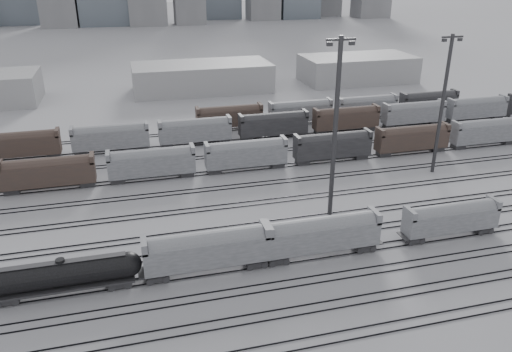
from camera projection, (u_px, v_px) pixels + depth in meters
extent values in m
plane|color=#B5B5BA|center=(245.00, 271.00, 62.06)|extent=(900.00, 900.00, 0.00)
cube|color=black|center=(276.00, 343.00, 50.24)|extent=(220.00, 0.07, 0.16)
cube|color=black|center=(266.00, 321.00, 53.41)|extent=(220.00, 0.07, 0.16)
cube|color=black|center=(263.00, 312.00, 54.68)|extent=(220.00, 0.07, 0.16)
cube|color=black|center=(255.00, 293.00, 57.84)|extent=(220.00, 0.07, 0.16)
cube|color=black|center=(252.00, 286.00, 59.12)|extent=(220.00, 0.07, 0.16)
cube|color=black|center=(245.00, 269.00, 62.28)|extent=(220.00, 0.07, 0.16)
cube|color=black|center=(242.00, 263.00, 63.55)|extent=(220.00, 0.07, 0.16)
cube|color=black|center=(236.00, 249.00, 66.72)|extent=(220.00, 0.07, 0.16)
cube|color=black|center=(233.00, 243.00, 67.99)|extent=(220.00, 0.07, 0.16)
cube|color=black|center=(228.00, 231.00, 71.16)|extent=(220.00, 0.07, 0.16)
cube|color=black|center=(226.00, 226.00, 72.43)|extent=(220.00, 0.07, 0.16)
cube|color=black|center=(219.00, 209.00, 77.37)|extent=(220.00, 0.07, 0.16)
cube|color=black|center=(217.00, 205.00, 78.64)|extent=(220.00, 0.07, 0.16)
cube|color=black|center=(211.00, 191.00, 83.58)|extent=(220.00, 0.07, 0.16)
cube|color=black|center=(209.00, 187.00, 84.85)|extent=(220.00, 0.07, 0.16)
cube|color=black|center=(204.00, 175.00, 89.79)|extent=(220.00, 0.07, 0.16)
cube|color=black|center=(203.00, 172.00, 91.07)|extent=(220.00, 0.07, 0.16)
cube|color=black|center=(197.00, 159.00, 96.89)|extent=(220.00, 0.07, 0.16)
cube|color=black|center=(196.00, 157.00, 98.17)|extent=(220.00, 0.07, 0.16)
cube|color=black|center=(192.00, 146.00, 103.99)|extent=(220.00, 0.07, 0.16)
cube|color=black|center=(191.00, 143.00, 105.27)|extent=(220.00, 0.07, 0.16)
cube|color=black|center=(187.00, 134.00, 111.09)|extent=(220.00, 0.07, 0.16)
cube|color=black|center=(186.00, 132.00, 112.37)|extent=(220.00, 0.07, 0.16)
cube|color=black|center=(8.00, 297.00, 56.29)|extent=(2.66, 2.15, 0.72)
cube|color=black|center=(120.00, 281.00, 59.18)|extent=(2.66, 2.15, 0.72)
cube|color=black|center=(64.00, 285.00, 57.53)|extent=(15.88, 2.77, 0.26)
cylinder|color=black|center=(62.00, 273.00, 56.88)|extent=(14.86, 2.97, 2.97)
sphere|color=black|center=(129.00, 264.00, 58.63)|extent=(2.97, 2.97, 2.97)
cylinder|color=black|center=(60.00, 261.00, 56.23)|extent=(1.02, 1.02, 0.51)
cube|color=black|center=(60.00, 262.00, 56.28)|extent=(14.35, 0.92, 0.06)
cube|color=black|center=(158.00, 276.00, 60.22)|extent=(2.66, 2.15, 0.72)
cube|color=black|center=(256.00, 261.00, 63.11)|extent=(2.66, 2.15, 0.72)
cube|color=gray|center=(207.00, 252.00, 60.71)|extent=(15.33, 3.07, 3.27)
cylinder|color=gray|center=(207.00, 243.00, 60.23)|extent=(13.90, 2.96, 2.96)
cube|color=gray|center=(144.00, 245.00, 58.17)|extent=(0.72, 3.07, 1.43)
cube|color=gray|center=(265.00, 229.00, 61.63)|extent=(0.72, 3.07, 1.43)
cone|color=black|center=(208.00, 265.00, 61.50)|extent=(2.45, 2.45, 0.92)
cube|color=black|center=(277.00, 258.00, 63.78)|extent=(2.62, 2.11, 0.70)
cube|color=black|center=(363.00, 245.00, 66.62)|extent=(2.62, 2.11, 0.70)
cube|color=gray|center=(322.00, 236.00, 64.26)|extent=(15.11, 3.02, 3.22)
cylinder|color=gray|center=(323.00, 228.00, 63.78)|extent=(13.70, 2.92, 2.92)
cube|color=gray|center=(268.00, 229.00, 61.76)|extent=(0.70, 3.02, 1.41)
cube|color=gray|center=(375.00, 215.00, 65.16)|extent=(0.70, 3.02, 1.41)
cone|color=black|center=(321.00, 249.00, 65.04)|extent=(2.42, 2.42, 0.91)
cube|color=black|center=(413.00, 238.00, 68.40)|extent=(2.37, 1.92, 0.64)
cube|color=black|center=(482.00, 228.00, 70.97)|extent=(2.37, 1.92, 0.64)
cube|color=gray|center=(451.00, 220.00, 68.84)|extent=(13.68, 2.74, 2.92)
cylinder|color=gray|center=(452.00, 213.00, 68.40)|extent=(12.40, 2.65, 2.65)
cube|color=gray|center=(410.00, 214.00, 66.57)|extent=(0.64, 2.74, 1.28)
cube|color=gray|center=(494.00, 203.00, 69.66)|extent=(0.64, 2.74, 1.28)
cone|color=black|center=(449.00, 231.00, 69.54)|extent=(2.19, 2.19, 0.82)
cylinder|color=#333335|center=(335.00, 131.00, 70.85)|extent=(0.68, 0.68, 26.50)
cube|color=#333335|center=(341.00, 39.00, 65.81)|extent=(4.24, 0.32, 0.32)
cube|color=#333335|center=(330.00, 44.00, 65.65)|extent=(0.74, 0.53, 0.53)
cube|color=#333335|center=(352.00, 43.00, 66.39)|extent=(0.74, 0.53, 0.53)
cylinder|color=#333335|center=(442.00, 107.00, 86.50)|extent=(0.63, 0.63, 24.55)
cube|color=#333335|center=(453.00, 37.00, 81.82)|extent=(3.93, 0.29, 0.29)
cube|color=#333335|center=(444.00, 40.00, 81.67)|extent=(0.69, 0.49, 0.49)
cube|color=#333335|center=(460.00, 40.00, 82.37)|extent=(0.69, 0.49, 0.49)
cube|color=#44332B|center=(49.00, 174.00, 83.24)|extent=(15.00, 3.00, 5.60)
cube|color=gray|center=(152.00, 164.00, 87.24)|extent=(15.00, 3.00, 5.60)
cube|color=gray|center=(246.00, 155.00, 91.23)|extent=(15.00, 3.00, 5.60)
cube|color=black|center=(332.00, 147.00, 95.23)|extent=(15.00, 3.00, 5.60)
cube|color=#44332B|center=(412.00, 140.00, 99.22)|extent=(15.00, 3.00, 5.60)
cube|color=gray|center=(485.00, 133.00, 103.22)|extent=(15.00, 3.00, 5.60)
cube|color=#44332B|center=(19.00, 146.00, 95.80)|extent=(15.00, 3.00, 5.60)
cube|color=gray|center=(111.00, 139.00, 99.79)|extent=(15.00, 3.00, 5.60)
cube|color=gray|center=(195.00, 132.00, 103.79)|extent=(15.00, 3.00, 5.60)
cube|color=black|center=(273.00, 126.00, 107.78)|extent=(15.00, 3.00, 5.60)
cube|color=#44332B|center=(346.00, 120.00, 111.78)|extent=(15.00, 3.00, 5.60)
cube|color=gray|center=(413.00, 114.00, 115.77)|extent=(15.00, 3.00, 5.60)
cube|color=gray|center=(477.00, 109.00, 119.77)|extent=(15.00, 3.00, 5.60)
cube|color=#44332B|center=(229.00, 118.00, 113.00)|extent=(15.00, 3.00, 5.60)
cube|color=gray|center=(300.00, 113.00, 117.00)|extent=(15.00, 3.00, 5.60)
cube|color=gray|center=(366.00, 108.00, 120.99)|extent=(15.00, 3.00, 5.60)
cube|color=black|center=(428.00, 103.00, 124.99)|extent=(15.00, 3.00, 5.60)
cube|color=#A5A5A8|center=(202.00, 77.00, 147.14)|extent=(40.00, 18.00, 8.00)
cube|color=#A5A5A8|center=(357.00, 69.00, 158.89)|extent=(35.00, 18.00, 8.00)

